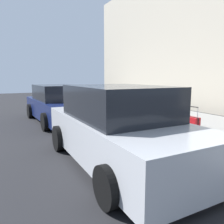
{
  "coord_description": "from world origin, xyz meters",
  "views": [
    {
      "loc": [
        -7.89,
        3.76,
        1.85
      ],
      "look_at": [
        -1.18,
        0.22,
        0.64
      ],
      "focal_mm": 34.97,
      "sensor_mm": 36.0,
      "label": 1
    }
  ],
  "objects_px": {
    "suitcase_olive_1": "(173,124)",
    "suitcase_navy_4": "(145,116)",
    "suitcase_black_6": "(127,112)",
    "parked_car_silver_0": "(118,128)",
    "suitcase_teal_3": "(151,120)",
    "fire_hydrant": "(102,104)",
    "suitcase_red_7": "(122,110)",
    "suitcase_maroon_5": "(134,113)",
    "suitcase_red_0": "(190,128)",
    "suitcase_silver_9": "(110,106)",
    "bollard_post": "(95,103)",
    "parked_car_navy_1": "(58,104)",
    "suitcase_silver_2": "(163,120)",
    "suitcase_olive_8": "(115,108)"
  },
  "relations": [
    {
      "from": "suitcase_olive_1",
      "to": "suitcase_navy_4",
      "type": "bearing_deg",
      "value": -3.89
    },
    {
      "from": "suitcase_black_6",
      "to": "parked_car_silver_0",
      "type": "distance_m",
      "value": 3.96
    },
    {
      "from": "suitcase_teal_3",
      "to": "fire_hydrant",
      "type": "xyz_separation_m",
      "value": [
        3.95,
        -0.02,
        0.12
      ]
    },
    {
      "from": "suitcase_red_7",
      "to": "fire_hydrant",
      "type": "bearing_deg",
      "value": 1.64
    },
    {
      "from": "suitcase_navy_4",
      "to": "suitcase_black_6",
      "type": "relative_size",
      "value": 1.0
    },
    {
      "from": "fire_hydrant",
      "to": "suitcase_maroon_5",
      "type": "bearing_deg",
      "value": 178.81
    },
    {
      "from": "suitcase_red_0",
      "to": "suitcase_silver_9",
      "type": "bearing_deg",
      "value": 0.51
    },
    {
      "from": "suitcase_navy_4",
      "to": "bollard_post",
      "type": "distance_m",
      "value": 4.02
    },
    {
      "from": "suitcase_teal_3",
      "to": "parked_car_navy_1",
      "type": "height_order",
      "value": "parked_car_navy_1"
    },
    {
      "from": "suitcase_maroon_5",
      "to": "fire_hydrant",
      "type": "relative_size",
      "value": 1.3
    },
    {
      "from": "suitcase_silver_2",
      "to": "suitcase_teal_3",
      "type": "height_order",
      "value": "suitcase_silver_2"
    },
    {
      "from": "suitcase_silver_2",
      "to": "suitcase_maroon_5",
      "type": "height_order",
      "value": "suitcase_maroon_5"
    },
    {
      "from": "suitcase_teal_3",
      "to": "suitcase_olive_8",
      "type": "bearing_deg",
      "value": -0.44
    },
    {
      "from": "suitcase_silver_2",
      "to": "parked_car_silver_0",
      "type": "xyz_separation_m",
      "value": [
        -1.27,
        2.36,
        0.28
      ]
    },
    {
      "from": "suitcase_olive_8",
      "to": "bollard_post",
      "type": "xyz_separation_m",
      "value": [
        1.9,
        0.15,
        0.01
      ]
    },
    {
      "from": "parked_car_silver_0",
      "to": "parked_car_navy_1",
      "type": "distance_m",
      "value": 5.13
    },
    {
      "from": "suitcase_olive_8",
      "to": "parked_car_navy_1",
      "type": "xyz_separation_m",
      "value": [
        0.79,
        2.3,
        0.21
      ]
    },
    {
      "from": "suitcase_red_0",
      "to": "suitcase_olive_8",
      "type": "bearing_deg",
      "value": 0.73
    },
    {
      "from": "fire_hydrant",
      "to": "bollard_post",
      "type": "xyz_separation_m",
      "value": [
        0.52,
        0.15,
        -0.04
      ]
    },
    {
      "from": "suitcase_olive_1",
      "to": "suitcase_black_6",
      "type": "xyz_separation_m",
      "value": [
        2.55,
        0.04,
        -0.03
      ]
    },
    {
      "from": "suitcase_olive_1",
      "to": "suitcase_maroon_5",
      "type": "relative_size",
      "value": 0.97
    },
    {
      "from": "suitcase_teal_3",
      "to": "suitcase_navy_4",
      "type": "height_order",
      "value": "suitcase_navy_4"
    },
    {
      "from": "suitcase_silver_2",
      "to": "parked_car_silver_0",
      "type": "height_order",
      "value": "parked_car_silver_0"
    },
    {
      "from": "suitcase_silver_2",
      "to": "suitcase_teal_3",
      "type": "bearing_deg",
      "value": 9.21
    },
    {
      "from": "suitcase_red_0",
      "to": "suitcase_red_7",
      "type": "height_order",
      "value": "suitcase_red_7"
    },
    {
      "from": "suitcase_silver_9",
      "to": "parked_car_navy_1",
      "type": "relative_size",
      "value": 0.24
    },
    {
      "from": "suitcase_red_0",
      "to": "suitcase_navy_4",
      "type": "relative_size",
      "value": 1.01
    },
    {
      "from": "suitcase_olive_1",
      "to": "suitcase_black_6",
      "type": "relative_size",
      "value": 1.09
    },
    {
      "from": "suitcase_red_0",
      "to": "fire_hydrant",
      "type": "bearing_deg",
      "value": 0.56
    },
    {
      "from": "suitcase_silver_2",
      "to": "parked_car_navy_1",
      "type": "height_order",
      "value": "parked_car_navy_1"
    },
    {
      "from": "suitcase_olive_1",
      "to": "parked_car_navy_1",
      "type": "bearing_deg",
      "value": 27.1
    },
    {
      "from": "suitcase_olive_8",
      "to": "fire_hydrant",
      "type": "height_order",
      "value": "fire_hydrant"
    },
    {
      "from": "suitcase_olive_1",
      "to": "suitcase_maroon_5",
      "type": "xyz_separation_m",
      "value": [
        2.01,
        0.03,
        0.01
      ]
    },
    {
      "from": "suitcase_teal_3",
      "to": "suitcase_maroon_5",
      "type": "xyz_separation_m",
      "value": [
        0.97,
        0.04,
        0.08
      ]
    },
    {
      "from": "suitcase_red_0",
      "to": "suitcase_olive_8",
      "type": "height_order",
      "value": "suitcase_red_0"
    },
    {
      "from": "suitcase_maroon_5",
      "to": "suitcase_olive_8",
      "type": "height_order",
      "value": "suitcase_maroon_5"
    },
    {
      "from": "suitcase_olive_1",
      "to": "suitcase_maroon_5",
      "type": "distance_m",
      "value": 2.01
    },
    {
      "from": "suitcase_black_6",
      "to": "suitcase_olive_8",
      "type": "xyz_separation_m",
      "value": [
        1.08,
        -0.07,
        0.04
      ]
    },
    {
      "from": "suitcase_maroon_5",
      "to": "suitcase_red_0",
      "type": "bearing_deg",
      "value": -177.4
    },
    {
      "from": "suitcase_olive_8",
      "to": "parked_car_navy_1",
      "type": "bearing_deg",
      "value": 70.96
    },
    {
      "from": "suitcase_silver_2",
      "to": "suitcase_black_6",
      "type": "relative_size",
      "value": 1.1
    },
    {
      "from": "suitcase_maroon_5",
      "to": "suitcase_black_6",
      "type": "distance_m",
      "value": 0.53
    },
    {
      "from": "suitcase_red_0",
      "to": "suitcase_maroon_5",
      "type": "distance_m",
      "value": 2.57
    },
    {
      "from": "suitcase_red_7",
      "to": "parked_car_silver_0",
      "type": "relative_size",
      "value": 0.22
    },
    {
      "from": "suitcase_navy_4",
      "to": "suitcase_silver_9",
      "type": "distance_m",
      "value": 2.62
    },
    {
      "from": "suitcase_olive_8",
      "to": "suitcase_silver_9",
      "type": "height_order",
      "value": "suitcase_silver_9"
    },
    {
      "from": "suitcase_red_0",
      "to": "suitcase_olive_8",
      "type": "xyz_separation_m",
      "value": [
        4.17,
        0.05,
        0.05
      ]
    },
    {
      "from": "suitcase_silver_2",
      "to": "parked_car_silver_0",
      "type": "bearing_deg",
      "value": 118.24
    },
    {
      "from": "suitcase_olive_1",
      "to": "parked_car_silver_0",
      "type": "height_order",
      "value": "parked_car_silver_0"
    },
    {
      "from": "suitcase_red_7",
      "to": "suitcase_silver_9",
      "type": "xyz_separation_m",
      "value": [
        1.05,
        0.04,
        0.02
      ]
    }
  ]
}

